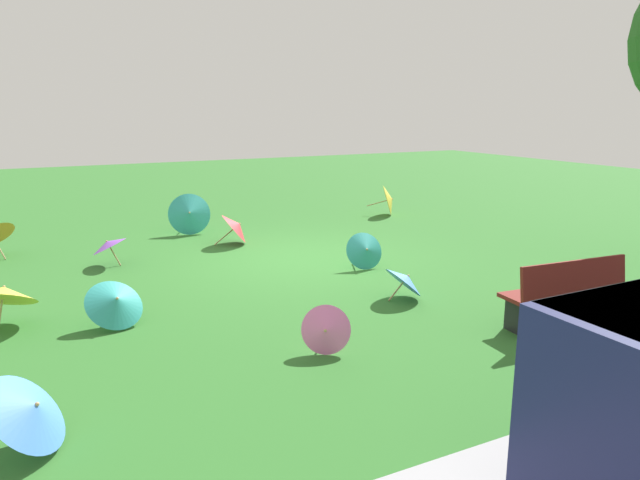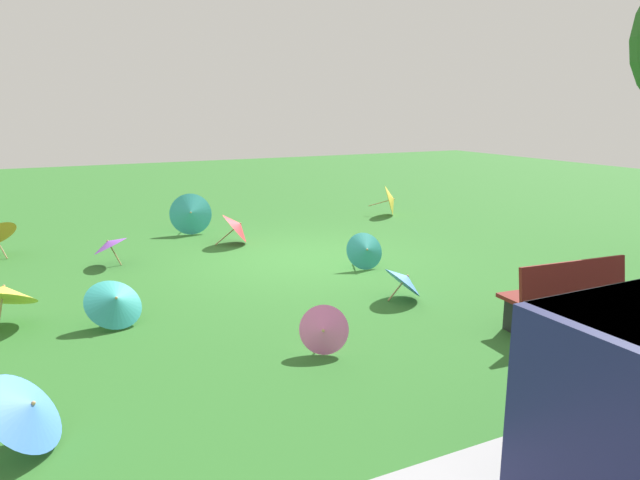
% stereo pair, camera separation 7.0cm
% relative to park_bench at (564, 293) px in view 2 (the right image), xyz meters
% --- Properties ---
extents(ground, '(40.00, 40.00, 0.00)m').
position_rel_park_bench_xyz_m(ground, '(1.47, -4.62, -0.47)').
color(ground, '#2D6B28').
extents(park_bench, '(1.64, 0.62, 0.90)m').
position_rel_park_bench_xyz_m(park_bench, '(0.00, 0.00, 0.00)').
color(park_bench, maroon).
rests_on(park_bench, ground).
extents(parasol_teal_0, '(0.70, 0.65, 0.64)m').
position_rel_park_bench_xyz_m(parasol_teal_0, '(0.75, -3.49, -0.14)').
color(parasol_teal_0, tan).
rests_on(parasol_teal_0, ground).
extents(parasol_yellow_0, '(1.08, 1.07, 0.72)m').
position_rel_park_bench_xyz_m(parasol_yellow_0, '(6.19, -3.16, -0.01)').
color(parasol_yellow_0, tan).
rests_on(parasol_yellow_0, ground).
extents(parasol_red_0, '(0.81, 0.84, 0.70)m').
position_rel_park_bench_xyz_m(parasol_red_0, '(2.09, -6.23, -0.10)').
color(parasol_red_0, tan).
rests_on(parasol_red_0, ground).
extents(parasol_purple_0, '(0.82, 0.83, 0.57)m').
position_rel_park_bench_xyz_m(parasol_purple_0, '(4.61, -5.67, -0.08)').
color(parasol_purple_0, tan).
rests_on(parasol_purple_0, ground).
extents(parasol_yellow_2, '(0.86, 0.86, 0.80)m').
position_rel_park_bench_xyz_m(parasol_yellow_2, '(-2.42, -7.52, -0.07)').
color(parasol_yellow_2, tan).
rests_on(parasol_yellow_2, ground).
extents(parasol_pink_0, '(0.60, 0.54, 0.56)m').
position_rel_park_bench_xyz_m(parasol_pink_0, '(3.00, -0.65, -0.18)').
color(parasol_pink_0, tan).
rests_on(parasol_pink_0, ground).
extents(parasol_teal_1, '(0.98, 1.00, 0.92)m').
position_rel_park_bench_xyz_m(parasol_teal_1, '(2.68, -7.58, -0.01)').
color(parasol_teal_1, tan).
rests_on(parasol_teal_1, ground).
extents(parasol_blue_0, '(0.87, 0.94, 0.70)m').
position_rel_park_bench_xyz_m(parasol_blue_0, '(5.97, -0.01, -0.09)').
color(parasol_blue_0, tan).
rests_on(parasol_blue_0, ground).
extents(parasol_blue_1, '(0.64, 0.70, 0.55)m').
position_rel_park_bench_xyz_m(parasol_blue_1, '(1.10, -1.82, -0.16)').
color(parasol_blue_1, tan).
rests_on(parasol_blue_1, ground).
extents(parasol_teal_2, '(0.87, 0.80, 0.64)m').
position_rel_park_bench_xyz_m(parasol_teal_2, '(4.95, -2.57, -0.13)').
color(parasol_teal_2, tan).
rests_on(parasol_teal_2, ground).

